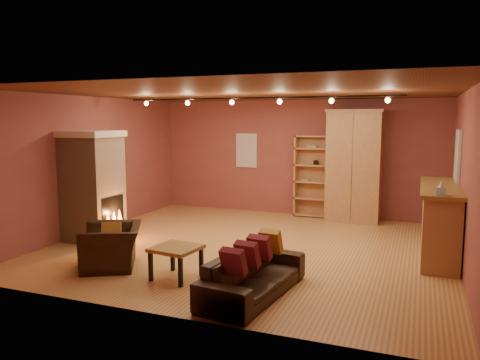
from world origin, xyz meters
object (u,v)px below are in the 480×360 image
at_px(armoire, 354,166).
at_px(coffee_table, 176,251).
at_px(bar_counter, 440,220).
at_px(loveseat, 254,267).
at_px(armchair, 112,239).
at_px(fireplace, 93,186).
at_px(bookcase, 312,175).

bearing_deg(armoire, coffee_table, -110.69).
height_order(armoire, bar_counter, armoire).
bearing_deg(loveseat, armchair, 89.46).
height_order(fireplace, armoire, armoire).
bearing_deg(loveseat, bar_counter, -32.26).
distance_m(bookcase, coffee_table, 5.27).
bearing_deg(bar_counter, bookcase, 138.22).
bearing_deg(loveseat, bookcase, 11.56).
xyz_separation_m(armoire, loveseat, (-0.59, -5.16, -0.89)).
xyz_separation_m(armoire, armchair, (-3.10, -4.83, -0.83)).
bearing_deg(armchair, loveseat, 52.24).
bearing_deg(armchair, coffee_table, 54.00).
height_order(fireplace, loveseat, fireplace).
bearing_deg(coffee_table, bookcase, 80.66).
relative_size(armoire, loveseat, 1.29).
height_order(fireplace, bar_counter, fireplace).
xyz_separation_m(bookcase, armoire, (1.02, -0.22, 0.29)).
bearing_deg(armchair, bar_counter, 87.44).
height_order(bookcase, armoire, armoire).
bearing_deg(armoire, fireplace, -141.76).
distance_m(fireplace, armchair, 1.99).
relative_size(bookcase, coffee_table, 2.76).
distance_m(loveseat, coffee_table, 1.30).
height_order(armoire, loveseat, armoire).
relative_size(bookcase, bar_counter, 0.77).
relative_size(loveseat, coffee_table, 2.78).
bearing_deg(armchair, bookcase, 127.35).
distance_m(armoire, bar_counter, 2.95).
bearing_deg(armoire, loveseat, -96.50).
distance_m(bookcase, bar_counter, 3.76).
height_order(loveseat, coffee_table, loveseat).
height_order(bookcase, coffee_table, bookcase).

